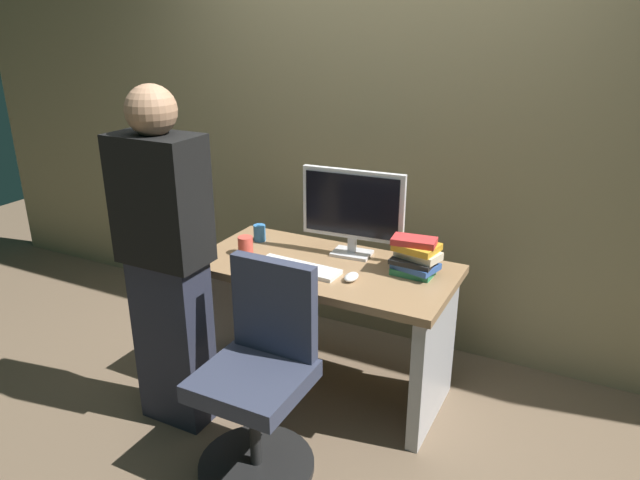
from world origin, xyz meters
TOP-DOWN VIEW (x-y plane):
  - ground_plane at (0.00, 0.00)m, footprint 9.00×9.00m
  - wall_back at (0.00, 0.74)m, footprint 6.40×0.10m
  - desk at (0.00, 0.00)m, footprint 1.31×0.65m
  - office_chair at (0.01, -0.64)m, footprint 0.52×0.52m
  - person_at_desk at (-0.54, -0.54)m, footprint 0.40×0.24m
  - monitor at (0.07, 0.18)m, footprint 0.54×0.15m
  - keyboard at (-0.09, -0.11)m, footprint 0.44×0.15m
  - mouse at (0.20, -0.11)m, footprint 0.06×0.10m
  - cup_near_keyboard at (-0.43, -0.06)m, footprint 0.08×0.08m
  - cup_by_monitor at (-0.47, 0.14)m, footprint 0.07×0.07m
  - book_stack at (0.44, 0.10)m, footprint 0.25×0.21m

SIDE VIEW (x-z plane):
  - ground_plane at x=0.00m, z-range 0.00..0.00m
  - office_chair at x=0.01m, z-range -0.04..0.90m
  - desk at x=0.00m, z-range 0.13..0.86m
  - keyboard at x=-0.09m, z-range 0.72..0.74m
  - mouse at x=0.20m, z-range 0.72..0.76m
  - cup_by_monitor at x=-0.47m, z-range 0.72..0.82m
  - cup_near_keyboard at x=-0.43m, z-range 0.72..0.82m
  - book_stack at x=0.44m, z-range 0.72..0.91m
  - person_at_desk at x=-0.54m, z-range 0.02..1.66m
  - monitor at x=0.07m, z-range 0.75..1.21m
  - wall_back at x=0.00m, z-range 0.00..3.00m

